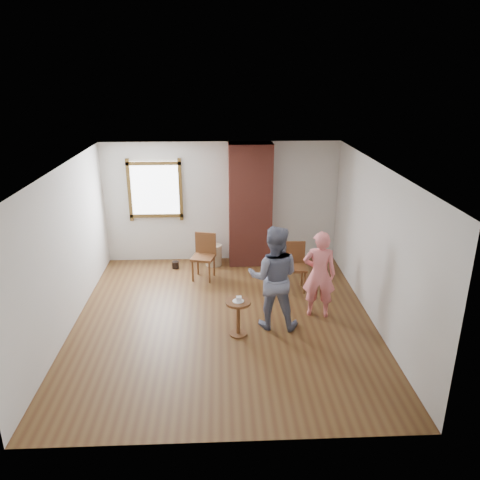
% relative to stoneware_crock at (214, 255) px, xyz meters
% --- Properties ---
extents(ground, '(5.50, 5.50, 0.00)m').
position_rel_stoneware_crock_xyz_m(ground, '(0.19, -2.40, -0.23)').
color(ground, brown).
rests_on(ground, ground).
extents(room_shell, '(5.04, 5.52, 2.62)m').
position_rel_stoneware_crock_xyz_m(room_shell, '(0.14, -1.79, 1.58)').
color(room_shell, silver).
rests_on(room_shell, ground).
extents(brick_chimney, '(0.90, 0.50, 2.60)m').
position_rel_stoneware_crock_xyz_m(brick_chimney, '(0.79, 0.10, 1.07)').
color(brick_chimney, brown).
rests_on(brick_chimney, ground).
extents(stoneware_crock, '(0.46, 0.46, 0.45)m').
position_rel_stoneware_crock_xyz_m(stoneware_crock, '(0.00, 0.00, 0.00)').
color(stoneware_crock, tan).
rests_on(stoneware_crock, ground).
extents(dark_pot, '(0.18, 0.18, 0.15)m').
position_rel_stoneware_crock_xyz_m(dark_pot, '(-0.81, -0.15, -0.15)').
color(dark_pot, black).
rests_on(dark_pot, ground).
extents(dining_chair_left, '(0.53, 0.53, 0.92)m').
position_rel_stoneware_crock_xyz_m(dining_chair_left, '(-0.18, -0.63, 0.29)').
color(dining_chair_left, brown).
rests_on(dining_chair_left, ground).
extents(dining_chair_right, '(0.44, 0.44, 0.92)m').
position_rel_stoneware_crock_xyz_m(dining_chair_right, '(1.55, -1.21, 0.29)').
color(dining_chair_right, brown).
rests_on(dining_chair_right, ground).
extents(side_table, '(0.40, 0.40, 0.60)m').
position_rel_stoneware_crock_xyz_m(side_table, '(0.41, -2.87, 0.18)').
color(side_table, brown).
rests_on(side_table, ground).
extents(cake_plate, '(0.18, 0.18, 0.01)m').
position_rel_stoneware_crock_xyz_m(cake_plate, '(0.41, -2.87, 0.38)').
color(cake_plate, white).
rests_on(cake_plate, side_table).
extents(cake_slice, '(0.08, 0.07, 0.06)m').
position_rel_stoneware_crock_xyz_m(cake_slice, '(0.42, -2.87, 0.41)').
color(cake_slice, silver).
rests_on(cake_slice, cake_plate).
extents(man, '(0.94, 0.79, 1.73)m').
position_rel_stoneware_crock_xyz_m(man, '(1.00, -2.59, 0.64)').
color(man, '#131834').
rests_on(man, ground).
extents(person_pink, '(0.61, 0.46, 1.53)m').
position_rel_stoneware_crock_xyz_m(person_pink, '(1.80, -2.28, 0.54)').
color(person_pink, '#F77B7E').
rests_on(person_pink, ground).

